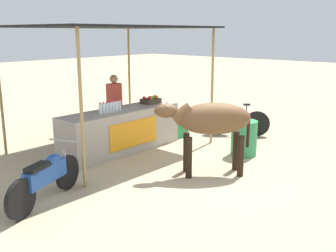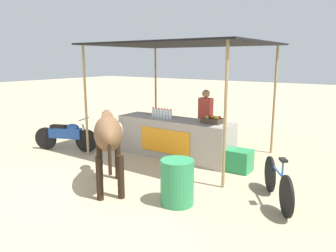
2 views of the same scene
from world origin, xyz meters
TOP-DOWN VIEW (x-y plane):
  - ground_plane at (0.00, 0.00)m, footprint 60.00×60.00m
  - stall_counter at (0.00, 2.20)m, footprint 3.00×0.82m
  - stall_awning at (0.00, 2.50)m, footprint 4.20×3.20m
  - water_bottle_row at (-0.35, 2.15)m, footprint 0.61×0.07m
  - fruit_crate at (1.02, 2.25)m, footprint 0.44×0.32m
  - vendor_behind_counter at (0.46, 2.95)m, footprint 0.34×0.22m
  - cooler_box at (1.73, 2.10)m, footprint 0.60×0.44m
  - water_barrel at (1.57, -0.05)m, footprint 0.56×0.56m
  - cow at (0.12, -0.16)m, footprint 1.57×1.52m
  - motorcycle_parked at (-2.66, 1.01)m, footprint 1.70×0.85m
  - bicycle_leaning at (2.94, 0.96)m, footprint 0.92×1.43m

SIDE VIEW (x-z plane):
  - ground_plane at x=0.00m, z-range 0.00..0.00m
  - cooler_box at x=1.73m, z-range 0.00..0.48m
  - bicycle_leaning at x=2.94m, z-range -0.08..0.77m
  - water_barrel at x=1.57m, z-range 0.00..0.77m
  - motorcycle_parked at x=-2.66m, z-range -0.02..0.88m
  - stall_counter at x=0.00m, z-range 0.00..0.96m
  - vendor_behind_counter at x=0.46m, z-range 0.02..1.67m
  - cow at x=0.12m, z-range 0.32..1.75m
  - fruit_crate at x=1.02m, z-range 0.94..1.13m
  - water_bottle_row at x=-0.35m, z-range 0.95..1.20m
  - stall_awning at x=0.00m, z-range 1.28..4.06m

